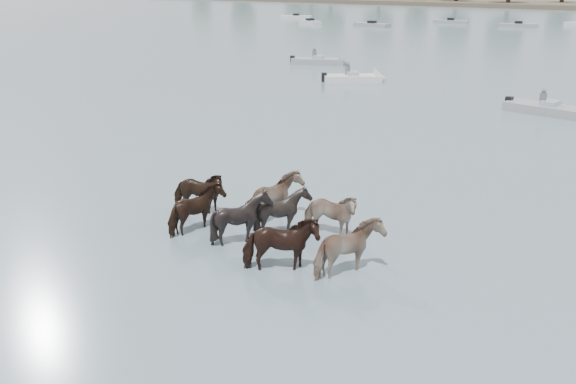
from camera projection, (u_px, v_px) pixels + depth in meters
The scene contains 6 objects.
ground at pixel (214, 232), 17.72m from camera, with size 400.00×400.00×0.00m, color #4B616C.
shoreline at pixel (385, 1), 171.14m from camera, with size 160.00×30.00×1.00m, color #4C4233.
pony_herd at pixel (268, 218), 17.05m from camera, with size 7.67×4.57×1.61m.
motorboat_a at pixel (362, 79), 42.81m from camera, with size 4.46×3.97×1.92m.
motorboat_b at pixel (563, 112), 32.31m from camera, with size 5.26×2.32×1.92m.
motorboat_f at pixel (327, 62), 51.29m from camera, with size 5.10×3.43×1.92m.
Camera 1 is at (11.16, -12.09, 7.01)m, focal length 38.15 mm.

